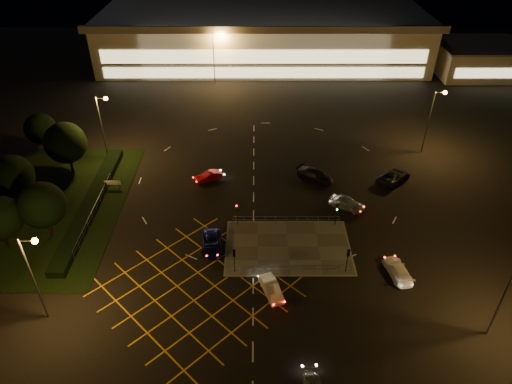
{
  "coord_description": "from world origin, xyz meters",
  "views": [
    {
      "loc": [
        -1.76,
        -41.45,
        35.47
      ],
      "look_at": [
        -1.68,
        6.32,
        2.0
      ],
      "focal_mm": 32.0,
      "sensor_mm": 36.0,
      "label": 1
    }
  ],
  "objects_px": {
    "signal_ne": "(337,210)",
    "car_far_dkgrey": "(315,175)",
    "car_queue_white": "(271,289)",
    "signal_nw": "(237,210)",
    "car_east_grey": "(394,176)",
    "car_circ_red": "(209,176)",
    "car_right_silver": "(347,203)",
    "car_left_blue": "(212,243)",
    "signal_se": "(348,256)",
    "car_approach_white": "(398,270)",
    "signal_sw": "(234,256)"
  },
  "relations": [
    {
      "from": "car_far_dkgrey",
      "to": "signal_se",
      "type": "bearing_deg",
      "value": -141.24
    },
    {
      "from": "car_circ_red",
      "to": "car_left_blue",
      "type": "bearing_deg",
      "value": -22.21
    },
    {
      "from": "signal_nw",
      "to": "car_left_blue",
      "type": "bearing_deg",
      "value": -124.93
    },
    {
      "from": "car_right_silver",
      "to": "car_east_grey",
      "type": "relative_size",
      "value": 0.81
    },
    {
      "from": "car_left_blue",
      "to": "signal_nw",
      "type": "bearing_deg",
      "value": 49.16
    },
    {
      "from": "car_circ_red",
      "to": "signal_ne",
      "type": "bearing_deg",
      "value": 29.7
    },
    {
      "from": "signal_nw",
      "to": "signal_ne",
      "type": "height_order",
      "value": "same"
    },
    {
      "from": "signal_sw",
      "to": "car_approach_white",
      "type": "height_order",
      "value": "signal_sw"
    },
    {
      "from": "car_right_silver",
      "to": "car_east_grey",
      "type": "bearing_deg",
      "value": -17.03
    },
    {
      "from": "signal_se",
      "to": "car_queue_white",
      "type": "bearing_deg",
      "value": 20.29
    },
    {
      "from": "car_left_blue",
      "to": "car_right_silver",
      "type": "bearing_deg",
      "value": 18.37
    },
    {
      "from": "signal_sw",
      "to": "car_east_grey",
      "type": "xyz_separation_m",
      "value": [
        21.54,
        17.8,
        -1.59
      ]
    },
    {
      "from": "signal_ne",
      "to": "car_far_dkgrey",
      "type": "height_order",
      "value": "signal_ne"
    },
    {
      "from": "signal_se",
      "to": "car_right_silver",
      "type": "distance_m",
      "value": 11.85
    },
    {
      "from": "signal_sw",
      "to": "car_far_dkgrey",
      "type": "height_order",
      "value": "signal_sw"
    },
    {
      "from": "signal_nw",
      "to": "car_queue_white",
      "type": "xyz_separation_m",
      "value": [
        3.87,
        -10.99,
        -1.7
      ]
    },
    {
      "from": "car_queue_white",
      "to": "car_approach_white",
      "type": "xyz_separation_m",
      "value": [
        13.61,
        2.62,
        0.01
      ]
    },
    {
      "from": "signal_sw",
      "to": "car_right_silver",
      "type": "height_order",
      "value": "signal_sw"
    },
    {
      "from": "car_queue_white",
      "to": "car_east_grey",
      "type": "relative_size",
      "value": 0.73
    },
    {
      "from": "signal_nw",
      "to": "car_right_silver",
      "type": "distance_m",
      "value": 14.54
    },
    {
      "from": "signal_sw",
      "to": "car_queue_white",
      "type": "height_order",
      "value": "signal_sw"
    },
    {
      "from": "signal_sw",
      "to": "car_queue_white",
      "type": "xyz_separation_m",
      "value": [
        3.87,
        -3.01,
        -1.7
      ]
    },
    {
      "from": "car_queue_white",
      "to": "car_approach_white",
      "type": "bearing_deg",
      "value": -8.49
    },
    {
      "from": "car_left_blue",
      "to": "car_far_dkgrey",
      "type": "relative_size",
      "value": 0.93
    },
    {
      "from": "car_right_silver",
      "to": "car_circ_red",
      "type": "relative_size",
      "value": 1.21
    },
    {
      "from": "signal_sw",
      "to": "car_circ_red",
      "type": "relative_size",
      "value": 0.84
    },
    {
      "from": "signal_nw",
      "to": "car_east_grey",
      "type": "height_order",
      "value": "signal_nw"
    },
    {
      "from": "signal_ne",
      "to": "car_approach_white",
      "type": "height_order",
      "value": "signal_ne"
    },
    {
      "from": "signal_se",
      "to": "signal_ne",
      "type": "relative_size",
      "value": 1.0
    },
    {
      "from": "signal_ne",
      "to": "car_far_dkgrey",
      "type": "bearing_deg",
      "value": 97.67
    },
    {
      "from": "car_queue_white",
      "to": "car_east_grey",
      "type": "distance_m",
      "value": 27.3
    },
    {
      "from": "signal_se",
      "to": "car_approach_white",
      "type": "xyz_separation_m",
      "value": [
        5.48,
        -0.39,
        -1.69
      ]
    },
    {
      "from": "signal_ne",
      "to": "car_queue_white",
      "type": "height_order",
      "value": "signal_ne"
    },
    {
      "from": "signal_ne",
      "to": "car_right_silver",
      "type": "distance_m",
      "value": 4.4
    },
    {
      "from": "signal_nw",
      "to": "car_far_dkgrey",
      "type": "relative_size",
      "value": 0.59
    },
    {
      "from": "car_queue_white",
      "to": "car_far_dkgrey",
      "type": "height_order",
      "value": "car_far_dkgrey"
    },
    {
      "from": "car_far_dkgrey",
      "to": "car_approach_white",
      "type": "height_order",
      "value": "car_far_dkgrey"
    },
    {
      "from": "car_queue_white",
      "to": "car_right_silver",
      "type": "distance_m",
      "value": 17.75
    },
    {
      "from": "signal_se",
      "to": "car_east_grey",
      "type": "distance_m",
      "value": 20.26
    },
    {
      "from": "car_far_dkgrey",
      "to": "car_left_blue",
      "type": "bearing_deg",
      "value": 171.01
    },
    {
      "from": "car_circ_red",
      "to": "car_right_silver",
      "type": "bearing_deg",
      "value": 41.85
    },
    {
      "from": "car_circ_red",
      "to": "car_approach_white",
      "type": "bearing_deg",
      "value": 21.25
    },
    {
      "from": "signal_se",
      "to": "car_left_blue",
      "type": "height_order",
      "value": "signal_se"
    },
    {
      "from": "car_right_silver",
      "to": "car_queue_white",
      "type": "bearing_deg",
      "value": 178.61
    },
    {
      "from": "car_left_blue",
      "to": "car_far_dkgrey",
      "type": "bearing_deg",
      "value": 40.65
    },
    {
      "from": "signal_se",
      "to": "car_right_silver",
      "type": "relative_size",
      "value": 0.69
    },
    {
      "from": "car_far_dkgrey",
      "to": "car_approach_white",
      "type": "bearing_deg",
      "value": -125.3
    },
    {
      "from": "car_far_dkgrey",
      "to": "car_east_grey",
      "type": "xyz_separation_m",
      "value": [
        10.91,
        -0.37,
        0.01
      ]
    },
    {
      "from": "signal_ne",
      "to": "car_far_dkgrey",
      "type": "relative_size",
      "value": 0.59
    },
    {
      "from": "signal_se",
      "to": "signal_ne",
      "type": "bearing_deg",
      "value": -90.0
    }
  ]
}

